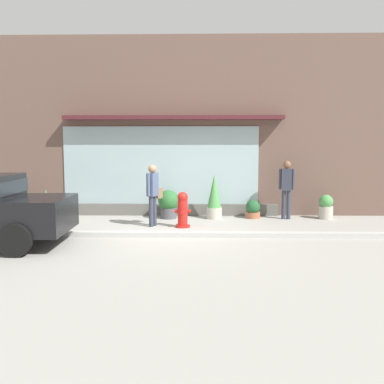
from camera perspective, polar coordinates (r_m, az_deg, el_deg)
ground_plane at (r=10.52m, az=-3.44°, el=-5.70°), size 60.00×60.00×0.00m
curb_strip at (r=10.31m, az=-3.53°, el=-5.60°), size 14.00×0.24×0.12m
storefront at (r=13.48m, az=-2.39°, el=8.37°), size 14.00×0.81×5.47m
fire_hydrant at (r=11.43m, az=-1.24°, el=-2.36°), size 0.44×0.41×0.94m
pedestrian_with_handbag at (r=11.57m, az=-5.16°, el=0.19°), size 0.39×0.61×1.65m
pedestrian_passerby at (r=12.92m, az=12.38°, el=0.89°), size 0.44×0.25×1.72m
potted_plant_doorstep at (r=13.34m, az=17.25°, el=-1.89°), size 0.42×0.42×0.72m
potted_plant_corner_tall at (r=13.58m, az=-18.69°, el=-1.55°), size 0.37×0.37×0.86m
potted_plant_by_entrance at (r=12.75m, az=2.95°, el=-0.72°), size 0.46×0.46×1.32m
potted_plant_window_center at (r=12.98m, az=8.05°, el=-2.30°), size 0.43×0.43×0.55m
potted_plant_trailing_edge at (r=12.82m, az=-3.14°, el=-1.51°), size 0.62×0.62×0.85m
potted_plant_window_right at (r=14.10m, az=-22.22°, el=-1.49°), size 0.46×0.46×0.76m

